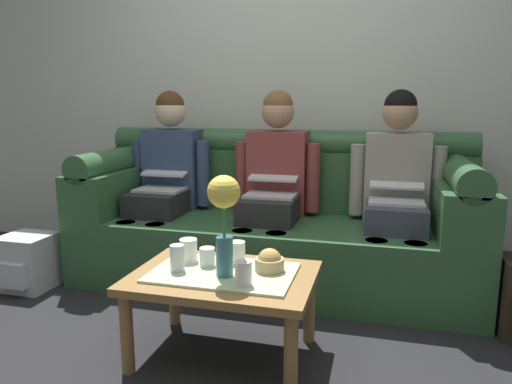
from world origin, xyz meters
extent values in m
plane|color=black|center=(0.00, 0.00, 0.00)|extent=(14.00, 14.00, 0.00)
cube|color=silver|center=(0.00, 1.70, 1.45)|extent=(6.00, 0.12, 2.90)
cube|color=#2D5633|center=(0.00, 1.10, 0.21)|extent=(2.47, 0.88, 0.42)
cube|color=#2D5633|center=(0.00, 1.43, 0.62)|extent=(2.47, 0.22, 0.40)
cylinder|color=#2D5633|center=(0.00, 1.43, 0.87)|extent=(2.47, 0.18, 0.18)
cube|color=#2D5633|center=(-1.10, 1.10, 0.56)|extent=(0.28, 0.88, 0.28)
cylinder|color=#2D5633|center=(-1.10, 1.10, 0.74)|extent=(0.18, 0.88, 0.18)
cube|color=#2D5633|center=(1.10, 1.10, 0.56)|extent=(0.28, 0.88, 0.28)
cylinder|color=#2D5633|center=(1.10, 1.10, 0.74)|extent=(0.18, 0.88, 0.18)
cube|color=#232326|center=(-0.75, 1.04, 0.49)|extent=(0.34, 0.40, 0.15)
cylinder|color=#232326|center=(-0.85, 0.78, 0.21)|extent=(0.12, 0.12, 0.42)
cylinder|color=#232326|center=(-0.65, 0.78, 0.21)|extent=(0.12, 0.12, 0.42)
cube|color=navy|center=(-0.75, 1.28, 0.69)|extent=(0.38, 0.22, 0.54)
cylinder|color=navy|center=(-0.98, 1.24, 0.67)|extent=(0.09, 0.09, 0.44)
cylinder|color=navy|center=(-0.51, 1.24, 0.67)|extent=(0.09, 0.09, 0.44)
sphere|color=beige|center=(-0.75, 1.26, 1.08)|extent=(0.21, 0.21, 0.21)
sphere|color=#472D19|center=(-0.75, 1.26, 1.12)|extent=(0.19, 0.19, 0.19)
cube|color=silver|center=(-0.75, 1.06, 0.58)|extent=(0.31, 0.22, 0.02)
cube|color=silver|center=(-0.75, 1.19, 0.69)|extent=(0.31, 0.21, 0.06)
cube|color=black|center=(-0.75, 1.18, 0.69)|extent=(0.27, 0.18, 0.05)
cube|color=#232326|center=(0.00, 1.04, 0.49)|extent=(0.34, 0.40, 0.15)
cylinder|color=#232326|center=(-0.10, 0.78, 0.21)|extent=(0.12, 0.12, 0.42)
cylinder|color=#232326|center=(0.10, 0.78, 0.21)|extent=(0.12, 0.12, 0.42)
cube|color=brown|center=(0.00, 1.28, 0.69)|extent=(0.38, 0.22, 0.54)
cylinder|color=brown|center=(-0.23, 1.24, 0.67)|extent=(0.09, 0.09, 0.44)
cylinder|color=brown|center=(0.23, 1.24, 0.67)|extent=(0.09, 0.09, 0.44)
sphere|color=tan|center=(0.00, 1.26, 1.08)|extent=(0.21, 0.21, 0.21)
sphere|color=brown|center=(0.00, 1.26, 1.12)|extent=(0.19, 0.19, 0.19)
cube|color=silver|center=(0.00, 1.06, 0.58)|extent=(0.31, 0.22, 0.02)
cube|color=silver|center=(0.00, 1.19, 0.69)|extent=(0.31, 0.21, 0.06)
cube|color=black|center=(0.00, 1.18, 0.69)|extent=(0.27, 0.18, 0.05)
cube|color=#383D4C|center=(0.75, 1.04, 0.49)|extent=(0.34, 0.40, 0.15)
cylinder|color=#383D4C|center=(0.65, 0.78, 0.21)|extent=(0.12, 0.12, 0.42)
cylinder|color=#383D4C|center=(0.85, 0.78, 0.21)|extent=(0.12, 0.12, 0.42)
cube|color=gray|center=(0.75, 1.28, 0.69)|extent=(0.38, 0.22, 0.54)
cylinder|color=gray|center=(0.51, 1.24, 0.67)|extent=(0.09, 0.09, 0.44)
cylinder|color=gray|center=(0.98, 1.24, 0.67)|extent=(0.09, 0.09, 0.44)
sphere|color=tan|center=(0.75, 1.26, 1.08)|extent=(0.21, 0.21, 0.21)
sphere|color=black|center=(0.75, 1.26, 1.12)|extent=(0.19, 0.19, 0.19)
cube|color=silver|center=(0.75, 1.06, 0.58)|extent=(0.31, 0.22, 0.02)
cube|color=silver|center=(0.75, 1.21, 0.68)|extent=(0.31, 0.20, 0.09)
cube|color=black|center=(0.75, 1.20, 0.68)|extent=(0.27, 0.18, 0.07)
cube|color=olive|center=(0.00, 0.16, 0.38)|extent=(0.81, 0.57, 0.04)
cube|color=#B2C69E|center=(0.00, 0.16, 0.40)|extent=(0.63, 0.40, 0.01)
cylinder|color=olive|center=(-0.35, -0.08, 0.18)|extent=(0.06, 0.06, 0.36)
cylinder|color=olive|center=(0.35, -0.08, 0.18)|extent=(0.06, 0.06, 0.36)
cylinder|color=olive|center=(-0.35, 0.39, 0.18)|extent=(0.06, 0.06, 0.36)
cylinder|color=olive|center=(0.35, 0.39, 0.18)|extent=(0.06, 0.06, 0.36)
cylinder|color=#336672|center=(0.02, 0.11, 0.49)|extent=(0.07, 0.07, 0.17)
cylinder|color=#3D7538|center=(0.02, 0.11, 0.65)|extent=(0.01, 0.01, 0.15)
sphere|color=#E5CC4C|center=(0.02, 0.11, 0.78)|extent=(0.14, 0.14, 0.14)
cylinder|color=tan|center=(0.20, 0.22, 0.44)|extent=(0.13, 0.13, 0.06)
sphere|color=tan|center=(0.20, 0.22, 0.46)|extent=(0.11, 0.11, 0.11)
cylinder|color=silver|center=(0.13, 0.03, 0.46)|extent=(0.07, 0.07, 0.10)
cylinder|color=white|center=(-0.10, 0.21, 0.45)|extent=(0.07, 0.07, 0.08)
cylinder|color=silver|center=(-0.20, 0.11, 0.47)|extent=(0.06, 0.06, 0.12)
cylinder|color=white|center=(0.03, 0.27, 0.46)|extent=(0.07, 0.07, 0.10)
cylinder|color=white|center=(-0.20, 0.25, 0.46)|extent=(0.08, 0.08, 0.11)
cube|color=#B7B7BC|center=(-1.44, 0.61, 0.17)|extent=(0.30, 0.28, 0.34)
cube|color=#B7B7BC|center=(-1.44, 0.45, 0.13)|extent=(0.21, 0.05, 0.15)
camera|label=1|loc=(0.66, -1.72, 1.14)|focal=33.05mm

